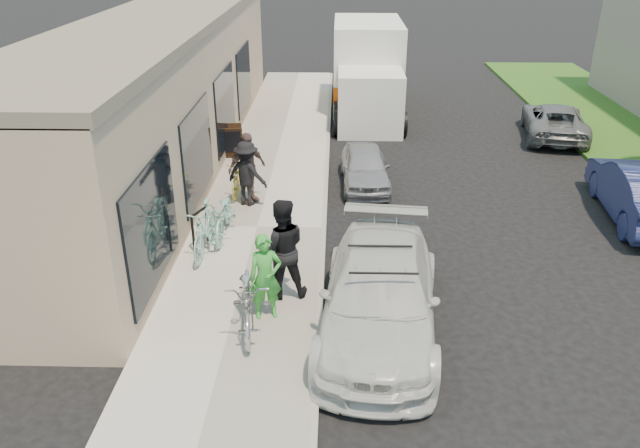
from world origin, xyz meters
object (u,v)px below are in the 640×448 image
object	(u,v)px
cruiser_bike_b	(224,215)
cruiser_bike_a	(205,229)
moving_truck	(367,73)
cruiser_bike_c	(241,176)
tandem_bike	(248,299)
woman_rider	(265,277)
man_standing	(281,249)
sandwich_board	(232,141)
bystander_b	(247,168)
sedan_silver	(365,167)
sedan_white	(380,295)
far_car_gray	(554,121)
bike_rack	(200,225)
bystander_a	(247,174)

from	to	relation	value
cruiser_bike_b	cruiser_bike_a	bearing A→B (deg)	-108.23
moving_truck	cruiser_bike_c	bearing A→B (deg)	-112.35
moving_truck	tandem_bike	bearing A→B (deg)	-99.99
woman_rider	cruiser_bike_b	world-z (taller)	woman_rider
moving_truck	tandem_bike	size ratio (longest dim) A/B	3.28
man_standing	sandwich_board	bearing A→B (deg)	-85.04
cruiser_bike_c	bystander_b	distance (m)	0.75
sandwich_board	moving_truck	size ratio (longest dim) A/B	0.15
cruiser_bike_b	sedan_silver	bearing A→B (deg)	46.19
sedan_white	far_car_gray	bearing A→B (deg)	66.02
sedan_white	tandem_bike	bearing A→B (deg)	-170.20
bike_rack	cruiser_bike_b	size ratio (longest dim) A/B	0.46
bike_rack	sedan_white	distance (m)	4.64
moving_truck	man_standing	bearing A→B (deg)	-98.70
tandem_bike	cruiser_bike_b	world-z (taller)	tandem_bike
bike_rack	sandwich_board	xyz separation A→B (m)	(-0.19, 5.82, -0.02)
moving_truck	man_standing	world-z (taller)	moving_truck
sandwich_board	cruiser_bike_b	size ratio (longest dim) A/B	0.52
sedan_silver	cruiser_bike_a	bearing A→B (deg)	-131.52
cruiser_bike_b	woman_rider	bearing A→B (deg)	-68.64
moving_truck	cruiser_bike_c	size ratio (longest dim) A/B	4.24
sandwich_board	sedan_silver	bearing A→B (deg)	-34.61
moving_truck	bike_rack	bearing A→B (deg)	-108.96
tandem_bike	bystander_a	distance (m)	5.32
moving_truck	far_car_gray	size ratio (longest dim) A/B	1.64
man_standing	cruiser_bike_c	xyz separation A→B (m)	(-1.48, 4.92, -0.50)
man_standing	cruiser_bike_b	distance (m)	2.95
bike_rack	man_standing	bearing A→B (deg)	-44.84
cruiser_bike_c	moving_truck	bearing A→B (deg)	75.47
sedan_white	cruiser_bike_b	bearing A→B (deg)	140.12
sandwich_board	man_standing	size ratio (longest dim) A/B	0.50
bike_rack	sedan_silver	distance (m)	5.49
sedan_white	moving_truck	xyz separation A→B (m)	(0.36, 14.51, 0.75)
sedan_silver	sandwich_board	bearing A→B (deg)	153.48
far_car_gray	cruiser_bike_b	bearing A→B (deg)	50.18
tandem_bike	sandwich_board	bearing A→B (deg)	92.56
cruiser_bike_c	bystander_b	world-z (taller)	bystander_b
man_standing	cruiser_bike_c	size ratio (longest dim) A/B	1.23
cruiser_bike_b	cruiser_bike_c	bearing A→B (deg)	89.06
cruiser_bike_b	bystander_a	xyz separation A→B (m)	(0.29, 1.74, 0.33)
moving_truck	cruiser_bike_c	xyz separation A→B (m)	(-3.62, -8.72, -0.83)
bike_rack	far_car_gray	world-z (taller)	far_car_gray
sedan_white	bystander_b	xyz separation A→B (m)	(-2.99, 5.24, 0.35)
bike_rack	moving_truck	size ratio (longest dim) A/B	0.13
cruiser_bike_c	cruiser_bike_b	bearing A→B (deg)	-82.56
sedan_white	woman_rider	bearing A→B (deg)	-178.27
cruiser_bike_a	cruiser_bike_b	size ratio (longest dim) A/B	0.98
bike_rack	sandwich_board	bearing A→B (deg)	91.91
cruiser_bike_a	cruiser_bike_c	size ratio (longest dim) A/B	1.16
sandwich_board	woman_rider	size ratio (longest dim) A/B	0.61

